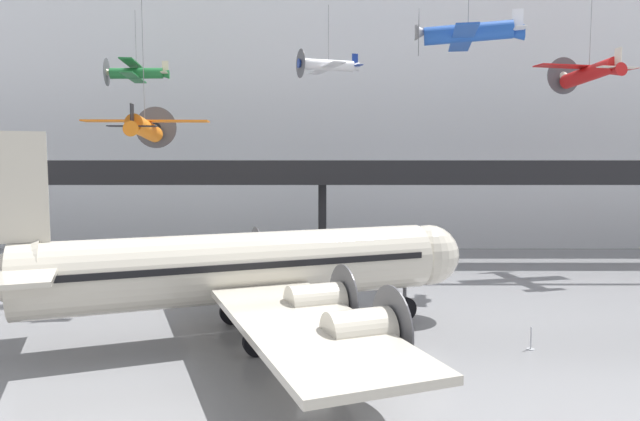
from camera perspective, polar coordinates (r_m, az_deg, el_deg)
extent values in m
plane|color=gray|center=(26.30, 0.66, -14.26)|extent=(260.00, 260.00, 0.00)
cube|color=silver|center=(57.46, 0.42, 8.81)|extent=(140.00, 3.00, 24.97)
cube|color=black|center=(47.98, 0.46, 3.18)|extent=(110.00, 3.20, 0.90)
cube|color=black|center=(46.42, 0.46, 4.36)|extent=(110.00, 0.12, 1.10)
cylinder|color=black|center=(49.21, 0.45, -1.21)|extent=(0.70, 0.70, 6.70)
cylinder|color=beige|center=(27.88, -7.97, -5.66)|extent=(19.55, 10.08, 3.35)
sphere|color=beige|center=(31.85, 11.01, -4.37)|extent=(3.28, 3.28, 3.28)
cube|color=black|center=(27.82, -7.98, -4.98)|extent=(18.30, 9.66, 0.30)
cube|color=beige|center=(35.82, -9.66, -4.53)|extent=(8.72, 13.36, 0.28)
cube|color=beige|center=(20.78, -1.18, -11.47)|extent=(8.72, 13.36, 0.28)
cylinder|color=beige|center=(33.44, -6.45, -5.08)|extent=(2.70, 2.31, 1.61)
cylinder|color=#4C4C51|center=(33.76, -4.37, -4.97)|extent=(1.14, 2.88, 3.05)
cylinder|color=beige|center=(37.54, -8.04, -3.99)|extent=(2.70, 2.31, 1.61)
cylinder|color=#4C4C51|center=(37.83, -6.18, -3.90)|extent=(1.14, 2.88, 3.05)
cylinder|color=beige|center=(23.72, -0.25, -9.25)|extent=(2.70, 2.31, 1.61)
cylinder|color=#4C4C51|center=(24.17, 2.58, -8.99)|extent=(1.14, 2.88, 3.05)
cylinder|color=beige|center=(19.92, 4.10, -12.07)|extent=(2.70, 2.31, 1.61)
cylinder|color=#4C4C51|center=(20.45, 7.37, -11.64)|extent=(1.14, 2.88, 3.05)
cube|color=beige|center=(27.01, -27.97, 2.04)|extent=(2.42, 1.08, 4.69)
cube|color=beige|center=(27.31, -26.98, -4.96)|extent=(5.43, 9.03, 0.20)
cylinder|color=#4C4C51|center=(31.58, 8.67, -8.64)|extent=(0.20, 0.20, 1.21)
cylinder|color=black|center=(31.73, 8.66, -9.71)|extent=(1.35, 0.82, 1.30)
cylinder|color=#4C4C51|center=(30.97, -8.59, -8.91)|extent=(0.20, 0.20, 1.21)
cylinder|color=black|center=(31.12, -8.58, -10.00)|extent=(1.35, 0.82, 1.30)
cylinder|color=#4C4C51|center=(25.93, -6.09, -11.65)|extent=(0.20, 0.20, 1.21)
cylinder|color=black|center=(26.11, -6.08, -12.93)|extent=(1.35, 0.82, 1.30)
cylinder|color=orange|center=(37.39, -16.88, 7.82)|extent=(1.32, 5.25, 1.51)
cone|color=black|center=(40.01, -15.94, 7.98)|extent=(1.00, 0.90, 0.96)
cylinder|color=#4C4C51|center=(40.19, -15.88, 7.99)|extent=(2.76, 0.18, 2.76)
cone|color=orange|center=(34.96, -17.89, 7.64)|extent=(0.97, 1.49, 1.02)
cube|color=orange|center=(37.72, -16.79, 8.56)|extent=(7.81, 1.64, 0.10)
cube|color=black|center=(34.71, -18.06, 9.07)|extent=(0.09, 0.63, 1.28)
cube|color=black|center=(34.67, -18.04, 8.02)|extent=(2.79, 0.76, 0.06)
cylinder|color=slate|center=(38.03, -17.09, 15.75)|extent=(0.04, 0.04, 9.45)
cylinder|color=red|center=(49.27, 25.52, 12.26)|extent=(2.32, 5.73, 1.65)
cone|color=silver|center=(51.62, 23.52, 12.28)|extent=(1.20, 1.12, 1.03)
cylinder|color=#4C4C51|center=(51.78, 23.39, 12.28)|extent=(2.92, 0.68, 2.98)
cone|color=red|center=(47.13, 27.55, 12.23)|extent=(1.29, 1.74, 1.11)
cube|color=red|center=(49.61, 25.30, 12.85)|extent=(8.46, 3.11, 0.10)
cube|color=silver|center=(47.01, 27.87, 13.39)|extent=(0.20, 0.67, 1.38)
cube|color=silver|center=(46.91, 27.84, 12.56)|extent=(3.06, 1.30, 0.06)
cylinder|color=slate|center=(49.77, 25.66, 15.75)|extent=(0.04, 0.04, 4.98)
cylinder|color=#1E6B33|center=(50.18, -17.64, 12.93)|extent=(4.28, 1.39, 0.97)
cone|color=beige|center=(50.62, -20.15, 12.85)|extent=(0.79, 0.86, 0.78)
cylinder|color=#4C4C51|center=(50.66, -20.32, 12.84)|extent=(0.32, 2.24, 2.25)
cone|color=#1E6B33|center=(49.85, -15.28, 12.99)|extent=(1.22, 0.87, 0.76)
cube|color=#1E6B33|center=(50.33, -17.96, 13.70)|extent=(1.81, 6.40, 0.10)
cube|color=#1E6B33|center=(50.18, -17.93, 12.53)|extent=(1.81, 6.40, 0.10)
cube|color=beige|center=(49.90, -15.00, 13.65)|extent=(0.51, 0.12, 1.04)
cube|color=beige|center=(49.82, -14.98, 13.06)|extent=(0.79, 2.30, 0.06)
cylinder|color=slate|center=(50.64, -17.73, 16.01)|extent=(0.04, 0.04, 4.63)
cylinder|color=#1E4CAD|center=(41.56, 14.79, 16.81)|extent=(6.02, 2.20, 1.50)
cone|color=white|center=(41.48, 10.38, 17.13)|extent=(1.14, 1.24, 1.09)
cylinder|color=#4C4C51|center=(41.48, 10.07, 17.15)|extent=(0.58, 3.11, 3.15)
cone|color=#1E4CAD|center=(41.84, 18.85, 16.43)|extent=(1.77, 1.29, 1.11)
cube|color=#1E4CAD|center=(41.46, 14.27, 16.33)|extent=(2.92, 8.96, 0.10)
cube|color=white|center=(42.08, 19.39, 17.56)|extent=(0.71, 0.18, 1.45)
cube|color=white|center=(41.93, 19.36, 16.59)|extent=(1.24, 3.23, 0.06)
cylinder|color=slate|center=(42.04, 14.86, 19.59)|extent=(0.04, 0.04, 2.96)
cylinder|color=silver|center=(46.47, 1.07, 14.33)|extent=(4.19, 2.18, 0.87)
cone|color=navy|center=(45.78, -1.56, 14.48)|extent=(0.90, 0.96, 0.77)
cylinder|color=#4C4C51|center=(45.73, -1.74, 14.49)|extent=(0.78, 2.11, 2.23)
cone|color=silver|center=(47.20, 3.44, 14.17)|extent=(1.29, 1.06, 0.73)
cube|color=silver|center=(46.34, 0.77, 14.04)|extent=(3.03, 6.23, 0.10)
cube|color=navy|center=(47.38, 3.74, 14.77)|extent=(0.50, 0.22, 1.03)
cube|color=navy|center=(47.29, 3.73, 14.16)|extent=(1.22, 2.27, 0.06)
cylinder|color=slate|center=(46.95, 1.08, 17.39)|extent=(0.04, 0.04, 4.22)
cylinder|color=#B2B5BA|center=(28.69, 20.52, -12.88)|extent=(0.36, 0.36, 0.04)
cylinder|color=#B2B5BA|center=(28.54, 20.55, -11.93)|extent=(0.07, 0.07, 0.95)
sphere|color=#B2B5BA|center=(28.40, 20.58, -10.94)|extent=(0.10, 0.10, 0.10)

